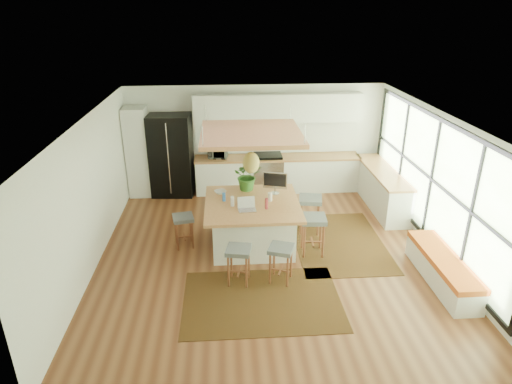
{
  "coord_description": "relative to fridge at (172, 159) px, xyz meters",
  "views": [
    {
      "loc": [
        -0.78,
        -7.54,
        4.53
      ],
      "look_at": [
        -0.2,
        0.5,
        1.1
      ],
      "focal_mm": 31.07,
      "sensor_mm": 36.0,
      "label": 1
    }
  ],
  "objects": [
    {
      "name": "rug_near",
      "position": [
        1.89,
        -4.7,
        -0.92
      ],
      "size": [
        2.6,
        1.8,
        0.01
      ],
      "primitive_type": "cube",
      "color": "black",
      "rests_on": "floor"
    },
    {
      "name": "stool_near_left",
      "position": [
        1.53,
        -4.15,
        -0.57
      ],
      "size": [
        0.48,
        0.48,
        0.69
      ],
      "primitive_type": null,
      "rotation": [
        0.0,
        0.0,
        -0.19
      ],
      "color": "#4D5155",
      "rests_on": "floor"
    },
    {
      "name": "island_bottle_1",
      "position": [
        1.45,
        -2.96,
        0.1
      ],
      "size": [
        0.07,
        0.07,
        0.19
      ],
      "primitive_type": "cylinder",
      "color": "white",
      "rests_on": "island"
    },
    {
      "name": "wall_front",
      "position": [
        2.14,
        -6.69,
        0.42
      ],
      "size": [
        6.5,
        0.0,
        6.5
      ],
      "primitive_type": "plane",
      "rotation": [
        -1.57,
        0.0,
        0.0
      ],
      "color": "silver",
      "rests_on": "ground"
    },
    {
      "name": "wall_back",
      "position": [
        2.14,
        0.31,
        0.42
      ],
      "size": [
        6.5,
        0.0,
        6.5
      ],
      "primitive_type": "plane",
      "rotation": [
        1.57,
        0.0,
        0.0
      ],
      "color": "silver",
      "rests_on": "ground"
    },
    {
      "name": "upper_cabinets",
      "position": [
        2.69,
        0.13,
        1.22
      ],
      "size": [
        4.2,
        0.34,
        0.7
      ],
      "primitive_type": "cube",
      "color": "silver",
      "rests_on": "wall_back"
    },
    {
      "name": "rug_right",
      "position": [
        3.63,
        -2.87,
        -0.92
      ],
      "size": [
        1.8,
        2.6,
        0.01
      ],
      "primitive_type": "cube",
      "color": "black",
      "rests_on": "floor"
    },
    {
      "name": "fridge",
      "position": [
        0.0,
        0.0,
        0.0
      ],
      "size": [
        1.08,
        0.88,
        2.06
      ],
      "primitive_type": null,
      "rotation": [
        0.0,
        0.0,
        -0.08
      ],
      "color": "black",
      "rests_on": "floor"
    },
    {
      "name": "ceiling",
      "position": [
        2.14,
        -3.19,
        1.78
      ],
      "size": [
        7.0,
        7.0,
        0.0
      ],
      "primitive_type": "plane",
      "rotation": [
        3.14,
        0.0,
        0.0
      ],
      "color": "white",
      "rests_on": "ground"
    },
    {
      "name": "microwave",
      "position": [
        1.16,
        0.01,
        0.16
      ],
      "size": [
        0.51,
        0.33,
        0.32
      ],
      "primitive_type": "imported",
      "rotation": [
        0.0,
        0.0,
        -0.13
      ],
      "color": "#A5A5AA",
      "rests_on": "back_counter_top"
    },
    {
      "name": "range",
      "position": [
        2.44,
        -0.01,
        -0.43
      ],
      "size": [
        0.76,
        0.62,
        1.0
      ],
      "primitive_type": null,
      "color": "#A5A5AA",
      "rests_on": "floor"
    },
    {
      "name": "wall_right",
      "position": [
        5.39,
        -3.19,
        0.42
      ],
      "size": [
        0.0,
        7.0,
        7.0
      ],
      "primitive_type": "plane",
      "rotation": [
        1.57,
        0.0,
        -1.57
      ],
      "color": "silver",
      "rests_on": "ground"
    },
    {
      "name": "stool_right_front",
      "position": [
        3.0,
        -3.26,
        -0.57
      ],
      "size": [
        0.5,
        0.5,
        0.8
      ],
      "primitive_type": null,
      "rotation": [
        0.0,
        0.0,
        1.5
      ],
      "color": "#4D5155",
      "rests_on": "floor"
    },
    {
      "name": "back_counter_base",
      "position": [
        2.69,
        -0.01,
        -0.49
      ],
      "size": [
        4.2,
        0.6,
        0.88
      ],
      "primitive_type": "cube",
      "color": "silver",
      "rests_on": "floor"
    },
    {
      "name": "ceiling_panel",
      "position": [
        1.84,
        -2.79,
        1.12
      ],
      "size": [
        1.86,
        1.86,
        0.8
      ],
      "primitive_type": null,
      "color": "#A16339",
      "rests_on": "ceiling"
    },
    {
      "name": "island_plant",
      "position": [
        1.8,
        -2.15,
        0.25
      ],
      "size": [
        0.63,
        0.68,
        0.5
      ],
      "primitive_type": "imported",
      "rotation": [
        0.0,
        0.0,
        0.09
      ],
      "color": "#1E4C19",
      "rests_on": "island"
    },
    {
      "name": "window_wall",
      "position": [
        5.36,
        -3.19,
        0.47
      ],
      "size": [
        0.1,
        6.2,
        2.6
      ],
      "primitive_type": null,
      "color": "black",
      "rests_on": "wall_right"
    },
    {
      "name": "right_counter_base",
      "position": [
        5.07,
        -1.19,
        -0.49
      ],
      "size": [
        0.6,
        2.5,
        0.88
      ],
      "primitive_type": "cube",
      "color": "silver",
      "rests_on": "floor"
    },
    {
      "name": "monitor",
      "position": [
        2.35,
        -2.4,
        0.26
      ],
      "size": [
        0.54,
        0.31,
        0.47
      ],
      "primitive_type": null,
      "rotation": [
        0.0,
        0.0,
        -0.27
      ],
      "color": "#A5A5AA",
      "rests_on": "island"
    },
    {
      "name": "back_counter_top",
      "position": [
        2.69,
        -0.01,
        -0.03
      ],
      "size": [
        4.24,
        0.64,
        0.05
      ],
      "primitive_type": "cube",
      "color": "#A16339",
      "rests_on": "back_counter_base"
    },
    {
      "name": "island",
      "position": [
        1.85,
        -2.81,
        -0.46
      ],
      "size": [
        1.85,
        1.85,
        0.93
      ],
      "primitive_type": null,
      "color": "#A16339",
      "rests_on": "floor"
    },
    {
      "name": "island_bowl",
      "position": [
        1.22,
        -2.31,
        0.03
      ],
      "size": [
        0.31,
        0.31,
        0.06
      ],
      "primitive_type": "imported",
      "rotation": [
        0.0,
        0.0,
        0.37
      ],
      "color": "white",
      "rests_on": "island"
    },
    {
      "name": "backsplash",
      "position": [
        2.69,
        0.29,
        0.43
      ],
      "size": [
        4.2,
        0.02,
        0.8
      ],
      "primitive_type": "cube",
      "color": "white",
      "rests_on": "wall_back"
    },
    {
      "name": "laptop",
      "position": [
        1.73,
        -3.17,
        0.12
      ],
      "size": [
        0.37,
        0.38,
        0.25
      ],
      "primitive_type": null,
      "rotation": [
        0.0,
        0.0,
        0.1
      ],
      "color": "#A5A5AA",
      "rests_on": "island"
    },
    {
      "name": "island_bottle_0",
      "position": [
        1.3,
        -2.71,
        0.1
      ],
      "size": [
        0.07,
        0.07,
        0.19
      ],
      "primitive_type": "cylinder",
      "color": "blue",
      "rests_on": "island"
    },
    {
      "name": "wall_left",
      "position": [
        -1.11,
        -3.19,
        0.42
      ],
      "size": [
        0.0,
        7.0,
        7.0
      ],
      "primitive_type": "plane",
      "rotation": [
        1.57,
        0.0,
        1.57
      ],
      "color": "silver",
      "rests_on": "ground"
    },
    {
      "name": "island_bottle_3",
      "position": [
        2.2,
        -2.76,
        0.1
      ],
      "size": [
        0.07,
        0.07,
        0.19
      ],
      "primitive_type": "cylinder",
      "color": "white",
      "rests_on": "island"
    },
    {
      "name": "right_counter_top",
      "position": [
        5.07,
        -1.19,
        -0.03
      ],
      "size": [
        0.64,
        2.54,
        0.05
      ],
      "primitive_type": "cube",
      "color": "#A16339",
      "rests_on": "right_counter_base"
    },
    {
      "name": "stool_left_side",
      "position": [
        0.48,
        -2.79,
        -0.57
      ],
      "size": [
        0.47,
        0.47,
        0.67
      ],
      "primitive_type": null,
      "rotation": [
        0.0,
        0.0,
        -1.37
      ],
      "color": "#4D5155",
      "rests_on": "floor"
    },
    {
      "name": "island_bottle_2",
      "position": [
        2.1,
        -3.11,
        0.1
      ],
      "size": [
        0.07,
        0.07,
        0.19
      ],
      "primitive_type": "cylinder",
      "color": "#9B3339",
      "rests_on": "island"
    },
    {
      "name": "stool_near_right",
      "position": [
        2.26,
        -4.15,
        -0.57
      ],
      "size": [
        0.52,
        0.52,
        0.69
      ],
      "primitive_type": null,
      "rotation": [
        0.0,
        0.0,
        -0.35
      ],
      "color": "#4D5155",
      "rests_on": "floor"
    },
    {
      "name": "stool_right_back",
      "position": [
        3.11,
        -2.35,
        -0.57
      ],
      "size": [
        0.55,
        0.55,
        0.8
      ],
      "primitive_type": null,
      "rotation": [
        0.0,
        0.0,
        1.39
      ],
      "color": "#4D5155",
      "rests_on": "floor"
    },
    {
      "name": "pantry",
      "position": [
        -0.81,
        -0.01,
        0.2
      ],
      "size": [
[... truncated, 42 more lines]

